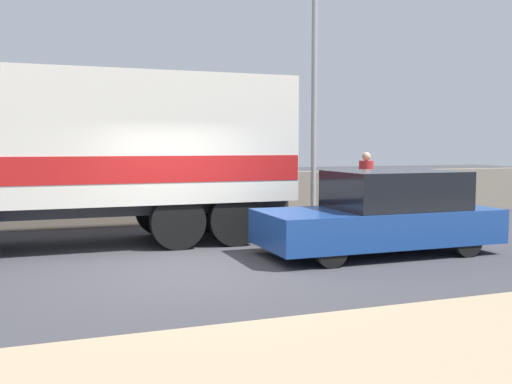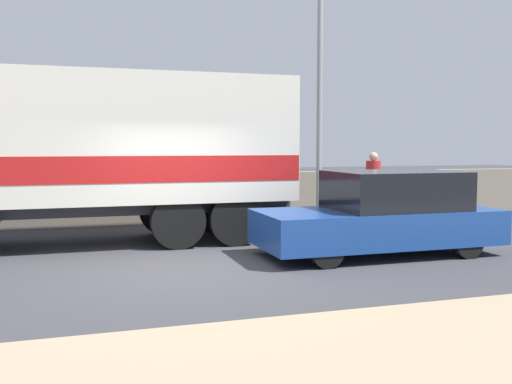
{
  "view_description": "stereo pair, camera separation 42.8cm",
  "coord_description": "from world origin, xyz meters",
  "px_view_note": "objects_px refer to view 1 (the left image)",
  "views": [
    {
      "loc": [
        -2.17,
        -9.01,
        2.03
      ],
      "look_at": [
        1.62,
        1.51,
        1.11
      ],
      "focal_mm": 40.0,
      "sensor_mm": 36.0,
      "label": 1
    },
    {
      "loc": [
        -1.77,
        -9.15,
        2.03
      ],
      "look_at": [
        1.62,
        1.51,
        1.11
      ],
      "focal_mm": 40.0,
      "sensor_mm": 36.0,
      "label": 2
    }
  ],
  "objects_px": {
    "car_hatchback": "(383,214)",
    "pedestrian": "(366,184)",
    "street_lamp": "(314,71)",
    "box_truck": "(105,152)"
  },
  "relations": [
    {
      "from": "car_hatchback",
      "to": "pedestrian",
      "type": "height_order",
      "value": "pedestrian"
    },
    {
      "from": "street_lamp",
      "to": "car_hatchback",
      "type": "relative_size",
      "value": 1.51
    },
    {
      "from": "street_lamp",
      "to": "box_truck",
      "type": "bearing_deg",
      "value": -163.81
    },
    {
      "from": "box_truck",
      "to": "pedestrian",
      "type": "distance_m",
      "value": 7.47
    },
    {
      "from": "street_lamp",
      "to": "pedestrian",
      "type": "bearing_deg",
      "value": 10.8
    },
    {
      "from": "street_lamp",
      "to": "box_truck",
      "type": "distance_m",
      "value": 5.97
    },
    {
      "from": "street_lamp",
      "to": "pedestrian",
      "type": "height_order",
      "value": "street_lamp"
    },
    {
      "from": "box_truck",
      "to": "car_hatchback",
      "type": "xyz_separation_m",
      "value": [
        4.81,
        -2.69,
        -1.14
      ]
    },
    {
      "from": "box_truck",
      "to": "pedestrian",
      "type": "relative_size",
      "value": 4.32
    },
    {
      "from": "box_truck",
      "to": "pedestrian",
      "type": "xyz_separation_m",
      "value": [
        7.17,
        1.9,
        -0.93
      ]
    }
  ]
}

